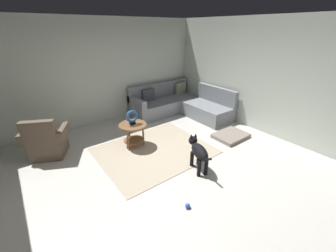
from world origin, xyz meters
name	(u,v)px	position (x,y,z in m)	size (l,w,h in m)	color
ground_plane	(168,171)	(0.00, 0.00, -0.05)	(6.00, 6.00, 0.10)	silver
wall_back	(101,73)	(0.00, 2.94, 1.35)	(6.00, 0.12, 2.70)	silver
wall_right	(266,78)	(2.94, 0.00, 1.35)	(0.12, 6.00, 2.70)	silver
area_rug	(154,150)	(0.15, 0.70, 0.01)	(2.30, 1.90, 0.01)	#BCAD93
sectional_couch	(180,105)	(1.99, 2.02, 0.29)	(2.20, 2.25, 0.88)	gray
armchair	(47,142)	(-1.70, 1.86, 0.32)	(0.98, 0.89, 0.88)	brown
side_table	(133,129)	(-0.10, 1.15, 0.42)	(0.60, 0.60, 0.54)	brown
torus_sculpture	(132,117)	(-0.10, 1.15, 0.71)	(0.28, 0.08, 0.33)	black
dog_bed_mat	(231,136)	(1.98, 0.08, 0.04)	(0.80, 0.60, 0.09)	gray
dog	(198,152)	(0.45, -0.33, 0.38)	(0.38, 0.82, 0.63)	black
dog_toy_ball	(188,206)	(-0.34, -0.93, 0.04)	(0.08, 0.08, 0.08)	blue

